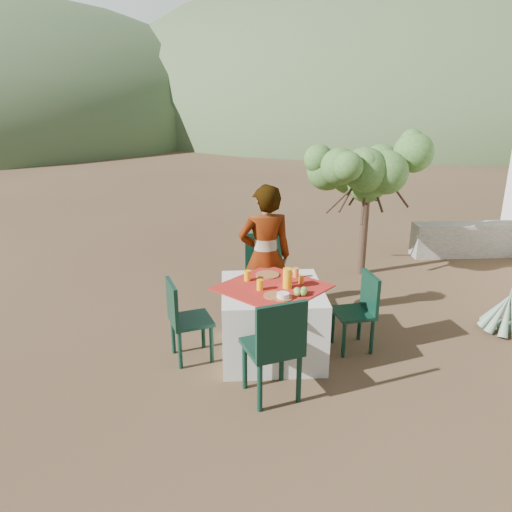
{
  "coord_description": "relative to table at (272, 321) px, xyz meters",
  "views": [
    {
      "loc": [
        -0.75,
        -4.2,
        2.71
      ],
      "look_at": [
        -0.44,
        0.84,
        0.95
      ],
      "focal_mm": 35.0,
      "sensor_mm": 36.0,
      "label": 1
    }
  ],
  "objects": [
    {
      "name": "ground",
      "position": [
        0.3,
        -0.44,
        -0.38
      ],
      "size": [
        160.0,
        160.0,
        0.0
      ],
      "primitive_type": "plane",
      "color": "#3A291A",
      "rests_on": "ground"
    },
    {
      "name": "table",
      "position": [
        0.0,
        0.0,
        0.0
      ],
      "size": [
        1.3,
        1.3,
        0.76
      ],
      "color": "silver",
      "rests_on": "ground"
    },
    {
      "name": "chair_far",
      "position": [
        0.0,
        1.01,
        0.17
      ],
      "size": [
        0.46,
        0.46,
        0.99
      ],
      "rotation": [
        0.0,
        0.0,
        -0.0
      ],
      "color": "black",
      "rests_on": "ground"
    },
    {
      "name": "chair_near",
      "position": [
        -0.04,
        -0.82,
        0.17
      ],
      "size": [
        0.58,
        0.58,
        1.0
      ],
      "rotation": [
        0.0,
        0.0,
        3.45
      ],
      "color": "black",
      "rests_on": "ground"
    },
    {
      "name": "chair_left",
      "position": [
        -0.9,
        -0.06,
        0.1
      ],
      "size": [
        0.5,
        0.5,
        0.87
      ],
      "rotation": [
        0.0,
        0.0,
        1.88
      ],
      "color": "black",
      "rests_on": "ground"
    },
    {
      "name": "chair_right",
      "position": [
        0.94,
        0.07,
        0.09
      ],
      "size": [
        0.44,
        0.44,
        0.84
      ],
      "rotation": [
        0.0,
        0.0,
        4.87
      ],
      "color": "black",
      "rests_on": "ground"
    },
    {
      "name": "person",
      "position": [
        -0.02,
        0.69,
        0.46
      ],
      "size": [
        0.66,
        0.48,
        1.68
      ],
      "primitive_type": "imported",
      "rotation": [
        0.0,
        0.0,
        3.27
      ],
      "color": "#8C6651",
      "rests_on": "ground"
    },
    {
      "name": "shrub_tree",
      "position": [
        1.61,
        2.32,
        1.07
      ],
      "size": [
        1.56,
        1.53,
        1.83
      ],
      "color": "#432F21",
      "rests_on": "ground"
    },
    {
      "name": "agave",
      "position": [
        2.75,
        0.35,
        -0.16
      ],
      "size": [
        0.6,
        0.61,
        0.65
      ],
      "rotation": [
        0.0,
        0.0,
        0.32
      ],
      "color": "gray",
      "rests_on": "ground"
    },
    {
      "name": "stone_wall",
      "position": [
        3.9,
        2.96,
        -0.1
      ],
      "size": [
        2.6,
        0.35,
        0.55
      ],
      "primitive_type": "cube",
      "color": "gray",
      "rests_on": "ground"
    },
    {
      "name": "hill_near_right",
      "position": [
        12.3,
        35.56,
        -0.38
      ],
      "size": [
        48.0,
        48.0,
        20.0
      ],
      "primitive_type": "ellipsoid",
      "color": "#334828",
      "rests_on": "ground"
    },
    {
      "name": "hill_far_center",
      "position": [
        -3.7,
        51.56,
        -0.38
      ],
      "size": [
        60.0,
        60.0,
        24.0
      ],
      "primitive_type": "ellipsoid",
      "color": "slate",
      "rests_on": "ground"
    },
    {
      "name": "hill_far_right",
      "position": [
        28.3,
        45.56,
        -0.38
      ],
      "size": [
        36.0,
        36.0,
        14.0
      ],
      "primitive_type": "ellipsoid",
      "color": "slate",
      "rests_on": "ground"
    },
    {
      "name": "plate_far",
      "position": [
        -0.02,
        0.32,
        0.39
      ],
      "size": [
        0.25,
        0.25,
        0.01
      ],
      "primitive_type": "cylinder",
      "color": "brown",
      "rests_on": "table"
    },
    {
      "name": "plate_near",
      "position": [
        -0.0,
        -0.24,
        0.39
      ],
      "size": [
        0.21,
        0.21,
        0.01
      ],
      "primitive_type": "cylinder",
      "color": "brown",
      "rests_on": "table"
    },
    {
      "name": "glass_far",
      "position": [
        -0.24,
        0.18,
        0.44
      ],
      "size": [
        0.07,
        0.07,
        0.11
      ],
      "primitive_type": "cylinder",
      "color": "#FBA20F",
      "rests_on": "table"
    },
    {
      "name": "glass_near",
      "position": [
        -0.13,
        -0.07,
        0.44
      ],
      "size": [
        0.07,
        0.07,
        0.11
      ],
      "primitive_type": "cylinder",
      "color": "#FBA20F",
      "rests_on": "table"
    },
    {
      "name": "juice_pitcher",
      "position": [
        0.15,
        -0.04,
        0.48
      ],
      "size": [
        0.09,
        0.09,
        0.21
      ],
      "primitive_type": "cylinder",
      "color": "#FBA20F",
      "rests_on": "table"
    },
    {
      "name": "bowl_plate",
      "position": [
        0.08,
        -0.3,
        0.39
      ],
      "size": [
        0.18,
        0.18,
        0.01
      ],
      "primitive_type": "cylinder",
      "color": "brown",
      "rests_on": "table"
    },
    {
      "name": "white_bowl",
      "position": [
        0.08,
        -0.3,
        0.42
      ],
      "size": [
        0.12,
        0.12,
        0.04
      ],
      "primitive_type": "cylinder",
      "color": "silver",
      "rests_on": "bowl_plate"
    },
    {
      "name": "jar_left",
      "position": [
        0.31,
        0.07,
        0.43
      ],
      "size": [
        0.05,
        0.05,
        0.09
      ],
      "primitive_type": "cylinder",
      "color": "orange",
      "rests_on": "table"
    },
    {
      "name": "jar_right",
      "position": [
        0.28,
        0.25,
        0.43
      ],
      "size": [
        0.06,
        0.06,
        0.1
      ],
      "primitive_type": "cylinder",
      "color": "orange",
      "rests_on": "table"
    },
    {
      "name": "napkin_holder",
      "position": [
        0.15,
        0.06,
        0.42
      ],
      "size": [
        0.07,
        0.06,
        0.08
      ],
      "primitive_type": "cube",
      "rotation": [
        0.0,
        0.0,
        0.36
      ],
      "color": "silver",
      "rests_on": "table"
    },
    {
      "name": "fruit_cluster",
      "position": [
        0.26,
        -0.22,
        0.42
      ],
      "size": [
        0.14,
        0.13,
        0.07
      ],
      "color": "olive",
      "rests_on": "table"
    }
  ]
}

